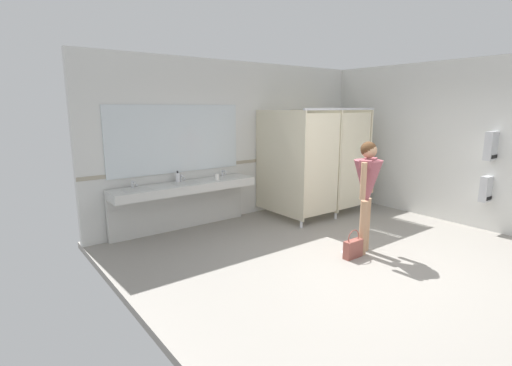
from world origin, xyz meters
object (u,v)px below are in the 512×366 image
paper_towel_dispenser_lower (487,189)px  soap_dispenser (178,177)px  paper_cup (217,177)px  paper_towel_dispenser_upper (492,146)px  person_standing (367,184)px  handbag (353,248)px

paper_towel_dispenser_lower → soap_dispenser: size_ratio=2.24×
paper_towel_dispenser_lower → paper_cup: (-3.54, 2.93, 0.16)m
paper_cup → paper_towel_dispenser_upper: bearing=-39.6°
person_standing → paper_towel_dispenser_upper: bearing=-14.2°
paper_towel_dispenser_upper → paper_cup: paper_towel_dispenser_upper is taller
paper_towel_dispenser_upper → person_standing: bearing=165.8°
paper_towel_dispenser_lower → person_standing: person_standing is taller
paper_towel_dispenser_lower → person_standing: bearing=165.8°
paper_towel_dispenser_upper → paper_cup: 4.63m
person_standing → paper_cup: bearing=115.1°
paper_towel_dispenser_upper → person_standing: 2.58m
paper_towel_dispenser_lower → paper_cup: size_ratio=3.92×
paper_towel_dispenser_upper → person_standing: paper_towel_dispenser_upper is taller
person_standing → soap_dispenser: size_ratio=8.45×
handbag → paper_cup: 2.59m
soap_dispenser → paper_cup: size_ratio=1.75×
paper_towel_dispenser_upper → paper_towel_dispenser_lower: (0.00, 0.00, -0.73)m
paper_towel_dispenser_upper → person_standing: (-2.46, 0.62, -0.44)m
paper_towel_dispenser_lower → paper_cup: paper_cup is taller
handbag → soap_dispenser: (-1.40, 2.61, 0.79)m
paper_towel_dispenser_lower → soap_dispenser: 5.24m
handbag → paper_cup: paper_cup is taller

